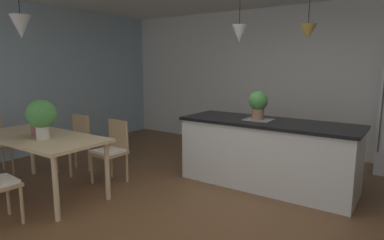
{
  "coord_description": "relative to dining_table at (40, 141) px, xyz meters",
  "views": [
    {
      "loc": [
        1.71,
        -2.93,
        1.66
      ],
      "look_at": [
        -0.71,
        0.57,
        0.93
      ],
      "focal_mm": 30.86,
      "sensor_mm": 36.0,
      "label": 1
    }
  ],
  "objects": [
    {
      "name": "ground_plane",
      "position": [
        2.18,
        0.69,
        -0.71
      ],
      "size": [
        10.0,
        8.4,
        0.04
      ],
      "primitive_type": "cube",
      "color": "brown"
    },
    {
      "name": "wall_back_kitchen",
      "position": [
        2.18,
        3.95,
        0.66
      ],
      "size": [
        10.0,
        0.12,
        2.7
      ],
      "primitive_type": "cube",
      "color": "silver",
      "rests_on": "ground_plane"
    },
    {
      "name": "window_wall_left_glazing",
      "position": [
        -1.88,
        0.69,
        0.66
      ],
      "size": [
        0.06,
        8.4,
        2.7
      ],
      "primitive_type": "cube",
      "color": "#9EB7C6",
      "rests_on": "ground_plane"
    },
    {
      "name": "dining_table",
      "position": [
        0.0,
        0.0,
        0.0
      ],
      "size": [
        1.83,
        0.86,
        0.76
      ],
      "color": "#D1B284",
      "rests_on": "ground_plane"
    },
    {
      "name": "chair_far_right",
      "position": [
        0.41,
        0.8,
        -0.21
      ],
      "size": [
        0.42,
        0.42,
        0.87
      ],
      "color": "tan",
      "rests_on": "ground_plane"
    },
    {
      "name": "chair_far_left",
      "position": [
        -0.41,
        0.8,
        -0.21
      ],
      "size": [
        0.4,
        0.4,
        0.87
      ],
      "color": "tan",
      "rests_on": "ground_plane"
    },
    {
      "name": "kitchen_island",
      "position": [
        2.25,
        1.9,
        -0.22
      ],
      "size": [
        2.34,
        0.83,
        0.91
      ],
      "color": "silver",
      "rests_on": "ground_plane"
    },
    {
      "name": "pendant_over_table",
      "position": [
        0.05,
        -0.15,
        1.38
      ],
      "size": [
        0.23,
        0.23,
        0.76
      ],
      "color": "black"
    },
    {
      "name": "pendant_over_island_main",
      "position": [
        1.8,
        1.9,
        1.37
      ],
      "size": [
        0.2,
        0.2,
        0.77
      ],
      "color": "black"
    },
    {
      "name": "pendant_over_island_aux",
      "position": [
        2.71,
        1.9,
        1.35
      ],
      "size": [
        0.19,
        0.19,
        0.76
      ],
      "color": "black"
    },
    {
      "name": "potted_plant_on_island",
      "position": [
        2.1,
        1.9,
        0.44
      ],
      "size": [
        0.26,
        0.26,
        0.39
      ],
      "color": "#8C664C",
      "rests_on": "kitchen_island"
    },
    {
      "name": "potted_plant_on_table",
      "position": [
        0.2,
        -0.07,
        0.36
      ],
      "size": [
        0.34,
        0.34,
        0.48
      ],
      "color": "beige",
      "rests_on": "dining_table"
    },
    {
      "name": "vase_on_dining_table",
      "position": [
        -0.04,
        -0.02,
        0.18
      ],
      "size": [
        0.1,
        0.1,
        0.21
      ],
      "color": "#994C51",
      "rests_on": "dining_table"
    }
  ]
}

